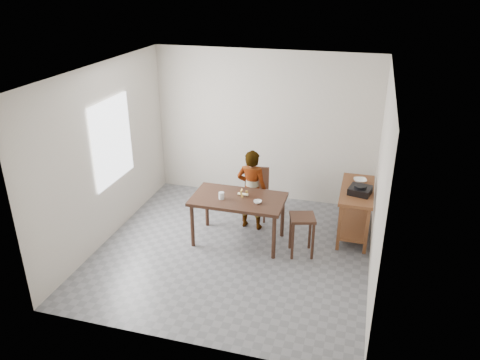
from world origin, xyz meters
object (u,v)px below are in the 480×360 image
(dining_table, at_px, (238,220))
(stool, at_px, (301,235))
(child, at_px, (252,190))
(prep_counter, at_px, (355,212))
(dining_chair, at_px, (255,194))

(dining_table, height_order, stool, dining_table)
(dining_table, distance_m, stool, 1.01)
(stool, bearing_deg, child, 147.49)
(child, bearing_deg, prep_counter, -169.07)
(dining_table, xyz_separation_m, stool, (1.00, -0.10, -0.06))
(prep_counter, bearing_deg, dining_table, -157.85)
(dining_chair, distance_m, stool, 1.32)
(prep_counter, height_order, stool, prep_counter)
(stool, bearing_deg, dining_chair, 135.20)
(dining_table, xyz_separation_m, child, (0.09, 0.48, 0.30))
(prep_counter, bearing_deg, stool, -132.04)
(prep_counter, bearing_deg, dining_chair, 175.52)
(child, height_order, dining_chair, child)
(child, height_order, stool, child)
(dining_table, bearing_deg, stool, -5.66)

